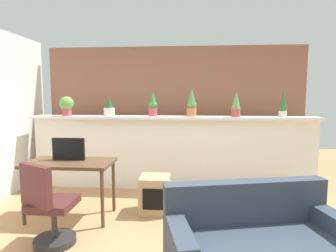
% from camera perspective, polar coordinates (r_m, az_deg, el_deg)
% --- Properties ---
extents(ground_plane, '(12.00, 12.00, 0.00)m').
position_cam_1_polar(ground_plane, '(3.18, -1.90, -23.97)').
color(ground_plane, tan).
extents(divider_wall, '(4.76, 0.16, 1.21)m').
position_cam_1_polar(divider_wall, '(4.84, 0.78, -5.64)').
color(divider_wall, white).
rests_on(divider_wall, ground).
extents(plant_shelf, '(4.76, 0.36, 0.04)m').
position_cam_1_polar(plant_shelf, '(4.72, 0.76, 1.73)').
color(plant_shelf, white).
rests_on(plant_shelf, divider_wall).
extents(brick_wall_behind, '(4.76, 0.10, 2.50)m').
position_cam_1_polar(brick_wall_behind, '(5.35, 1.23, 2.43)').
color(brick_wall_behind, '#935B47').
rests_on(brick_wall_behind, ground).
extents(potted_plant_0, '(0.24, 0.24, 0.33)m').
position_cam_1_polar(potted_plant_0, '(5.11, -19.78, 4.02)').
color(potted_plant_0, '#B7474C').
rests_on(potted_plant_0, plant_shelf).
extents(potted_plant_1, '(0.19, 0.19, 0.33)m').
position_cam_1_polar(potted_plant_1, '(4.92, -11.77, 3.59)').
color(potted_plant_1, silver).
rests_on(potted_plant_1, plant_shelf).
extents(potted_plant_2, '(0.15, 0.15, 0.42)m').
position_cam_1_polar(potted_plant_2, '(4.74, -3.09, 4.38)').
color(potted_plant_2, '#B7474C').
rests_on(potted_plant_2, plant_shelf).
extents(potted_plant_3, '(0.16, 0.16, 0.48)m').
position_cam_1_polar(potted_plant_3, '(4.71, 4.78, 4.57)').
color(potted_plant_3, '#C66B42').
rests_on(potted_plant_3, plant_shelf).
extents(potted_plant_4, '(0.15, 0.15, 0.41)m').
position_cam_1_polar(potted_plant_4, '(4.71, 13.56, 4.36)').
color(potted_plant_4, '#B7474C').
rests_on(potted_plant_4, plant_shelf).
extents(potted_plant_5, '(0.13, 0.13, 0.47)m').
position_cam_1_polar(potted_plant_5, '(4.95, 22.20, 4.00)').
color(potted_plant_5, silver).
rests_on(potted_plant_5, plant_shelf).
extents(desk, '(1.10, 0.60, 0.75)m').
position_cam_1_polar(desk, '(3.90, -19.17, -7.97)').
color(desk, brown).
rests_on(desk, ground).
extents(tv_monitor, '(0.43, 0.04, 0.29)m').
position_cam_1_polar(tv_monitor, '(3.95, -19.43, -4.39)').
color(tv_monitor, black).
rests_on(tv_monitor, desk).
extents(office_chair, '(0.52, 0.52, 0.91)m').
position_cam_1_polar(office_chair, '(3.34, -22.89, -15.50)').
color(office_chair, '#262628').
rests_on(office_chair, ground).
extents(side_cube_shelf, '(0.40, 0.41, 0.50)m').
position_cam_1_polar(side_cube_shelf, '(3.98, -2.62, -13.59)').
color(side_cube_shelf, tan).
rests_on(side_cube_shelf, ground).
extents(couch, '(1.69, 1.10, 0.80)m').
position_cam_1_polar(couch, '(2.77, 17.55, -22.37)').
color(couch, '#333D4C').
rests_on(couch, ground).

